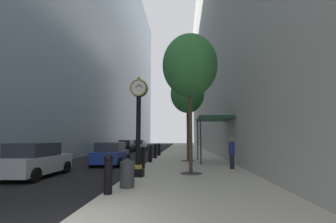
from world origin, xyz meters
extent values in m
plane|color=black|center=(0.00, 27.00, 0.00)|extent=(110.00, 110.00, 0.00)
cube|color=beige|center=(3.06, 30.00, 0.07)|extent=(6.12, 80.00, 0.14)
cube|color=#849EB2|center=(-12.16, 30.00, 18.51)|extent=(9.00, 80.00, 37.01)
cube|color=#B7B2A8|center=(10.62, 30.00, 17.78)|extent=(9.00, 80.00, 35.56)
cube|color=black|center=(0.51, 6.44, 0.32)|extent=(0.55, 0.55, 0.35)
cylinder|color=gold|center=(0.51, 6.44, 0.58)|extent=(0.39, 0.38, 0.18)
cylinder|color=black|center=(0.51, 6.44, 2.27)|extent=(0.22, 0.22, 3.20)
cylinder|color=black|center=(0.51, 6.44, 4.29)|extent=(0.84, 0.28, 0.84)
torus|color=gold|center=(0.51, 6.28, 4.29)|extent=(0.82, 0.05, 0.82)
cylinder|color=silver|center=(0.51, 6.29, 4.29)|extent=(0.69, 0.01, 0.69)
cylinder|color=silver|center=(0.51, 6.59, 4.29)|extent=(0.69, 0.01, 0.69)
sphere|color=gold|center=(0.51, 6.44, 4.78)|extent=(0.16, 0.16, 0.16)
cube|color=black|center=(0.44, 6.28, 4.35)|extent=(0.15, 0.01, 0.13)
cube|color=black|center=(0.61, 6.28, 4.37)|extent=(0.23, 0.01, 0.18)
cylinder|color=black|center=(0.22, 2.97, 0.66)|extent=(0.27, 0.27, 1.05)
sphere|color=black|center=(0.22, 2.97, 1.26)|extent=(0.28, 0.28, 0.28)
cylinder|color=black|center=(0.22, 9.49, 0.66)|extent=(0.27, 0.27, 1.05)
sphere|color=black|center=(0.22, 9.49, 1.26)|extent=(0.28, 0.28, 0.28)
cylinder|color=black|center=(0.22, 12.76, 0.66)|extent=(0.27, 0.27, 1.05)
sphere|color=black|center=(0.22, 12.76, 1.26)|extent=(0.28, 0.28, 0.28)
cylinder|color=black|center=(0.22, 16.02, 0.66)|extent=(0.27, 0.27, 1.05)
sphere|color=black|center=(0.22, 16.02, 1.26)|extent=(0.28, 0.28, 0.28)
cylinder|color=black|center=(0.22, 19.28, 0.66)|extent=(0.27, 0.27, 1.05)
sphere|color=black|center=(0.22, 19.28, 1.26)|extent=(0.28, 0.28, 0.28)
cylinder|color=#333335|center=(3.00, 7.46, 0.15)|extent=(1.10, 1.10, 0.02)
cylinder|color=#4C3D2D|center=(3.00, 7.46, 2.38)|extent=(0.18, 0.18, 4.48)
ellipsoid|color=#387F3D|center=(3.00, 7.46, 5.70)|extent=(2.87, 2.87, 3.30)
cylinder|color=#333335|center=(3.00, 14.02, 0.15)|extent=(1.10, 1.10, 0.02)
cylinder|color=#4C3D2D|center=(3.00, 14.02, 2.28)|extent=(0.18, 0.18, 4.29)
ellipsoid|color=#387F3D|center=(3.00, 14.02, 5.44)|extent=(2.70, 2.70, 3.10)
cylinder|color=#383D42|center=(0.59, 3.99, 0.60)|extent=(0.52, 0.52, 0.92)
cone|color=#272A2E|center=(0.59, 3.99, 1.11)|extent=(0.53, 0.53, 0.16)
cylinder|color=#23232D|center=(5.43, 9.39, 0.57)|extent=(0.32, 0.32, 0.86)
cylinder|color=navy|center=(5.43, 9.39, 1.34)|extent=(0.42, 0.42, 0.69)
sphere|color=#9E7556|center=(5.43, 9.39, 1.82)|extent=(0.26, 0.26, 0.26)
cube|color=#235138|center=(4.92, 13.05, 3.34)|extent=(2.40, 3.60, 0.20)
cylinder|color=#333338|center=(3.80, 11.45, 1.74)|extent=(0.10, 0.10, 3.20)
cylinder|color=#333338|center=(3.80, 14.65, 1.74)|extent=(0.10, 0.10, 3.20)
cube|color=black|center=(-4.88, 26.75, 0.61)|extent=(1.72, 4.42, 0.79)
cube|color=#282D38|center=(-4.88, 26.53, 1.31)|extent=(1.51, 2.48, 0.64)
cylinder|color=black|center=(-5.74, 28.25, 0.32)|extent=(0.22, 0.64, 0.64)
cylinder|color=black|center=(-4.03, 28.25, 0.32)|extent=(0.22, 0.64, 0.64)
cylinder|color=black|center=(-5.73, 25.24, 0.32)|extent=(0.22, 0.64, 0.64)
cylinder|color=black|center=(-4.02, 25.25, 0.32)|extent=(0.22, 0.64, 0.64)
cube|color=navy|center=(-2.53, 12.26, 0.60)|extent=(1.98, 4.30, 0.76)
cube|color=#282D38|center=(-2.52, 12.04, 1.28)|extent=(1.69, 2.43, 0.62)
cylinder|color=black|center=(-3.49, 13.66, 0.32)|extent=(0.24, 0.65, 0.64)
cylinder|color=black|center=(-1.67, 13.73, 0.32)|extent=(0.24, 0.65, 0.64)
cylinder|color=black|center=(-3.39, 10.78, 0.32)|extent=(0.24, 0.65, 0.64)
cylinder|color=black|center=(-1.56, 10.85, 0.32)|extent=(0.24, 0.65, 0.64)
cube|color=silver|center=(-4.19, 32.41, 0.60)|extent=(1.77, 4.56, 0.75)
cube|color=#282D38|center=(-4.19, 32.18, 1.26)|extent=(1.54, 2.56, 0.61)
cylinder|color=black|center=(-5.05, 33.96, 0.32)|extent=(0.22, 0.64, 0.64)
cylinder|color=black|center=(-3.31, 33.95, 0.32)|extent=(0.22, 0.64, 0.64)
cylinder|color=black|center=(-5.07, 30.87, 0.32)|extent=(0.22, 0.64, 0.64)
cylinder|color=black|center=(-3.33, 30.86, 0.32)|extent=(0.22, 0.64, 0.64)
cube|color=#B7BABF|center=(-4.66, 6.78, 0.62)|extent=(1.82, 4.08, 0.80)
cube|color=#282D38|center=(-4.65, 6.57, 1.33)|extent=(1.59, 2.29, 0.66)
cylinder|color=black|center=(-5.56, 8.16, 0.32)|extent=(0.22, 0.64, 0.64)
cylinder|color=black|center=(-3.77, 8.17, 0.32)|extent=(0.22, 0.64, 0.64)
cylinder|color=black|center=(-3.75, 5.40, 0.32)|extent=(0.22, 0.64, 0.64)
camera|label=1|loc=(2.60, -4.56, 1.91)|focal=25.11mm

